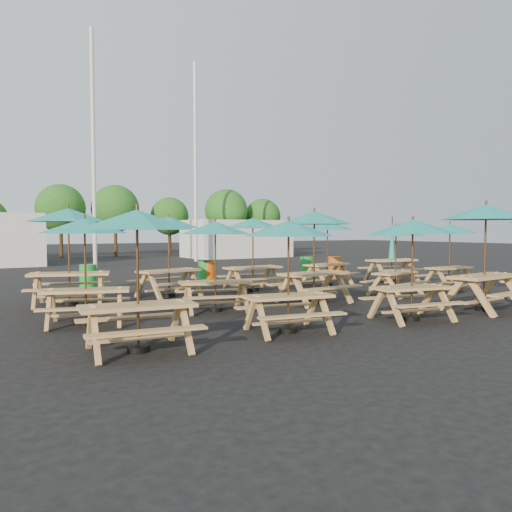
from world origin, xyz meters
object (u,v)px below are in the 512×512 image
picnic_unit_6 (413,233)px  waste_bin_1 (208,273)px  picnic_unit_10 (396,236)px  picnic_unit_11 (327,230)px  picnic_unit_3 (289,236)px  picnic_unit_5 (169,228)px  picnic_unit_1 (85,233)px  picnic_unit_7 (314,224)px  waste_bin_4 (334,267)px  picnic_unit_0 (137,229)px  picnic_unit_8 (253,228)px  waste_bin_0 (88,278)px  waste_bin_3 (307,267)px  picnic_unit_2 (68,222)px  picnic_unit_9 (486,219)px  waste_bin_2 (206,273)px  picnic_unit_14 (392,255)px  picnic_unit_13 (450,233)px  picnic_unit_4 (215,234)px

picnic_unit_6 → waste_bin_1: bearing=104.8°
picnic_unit_10 → picnic_unit_11: picnic_unit_11 is taller
picnic_unit_3 → picnic_unit_5: bearing=100.1°
picnic_unit_5 → picnic_unit_11: 5.74m
picnic_unit_1 → waste_bin_1: size_ratio=2.68×
picnic_unit_7 → picnic_unit_10: (3.04, 0.03, -0.32)m
picnic_unit_7 → waste_bin_4: size_ratio=2.92×
picnic_unit_0 → picnic_unit_8: size_ratio=0.98×
waste_bin_0 → waste_bin_3: (8.54, -0.04, 0.00)m
waste_bin_4 → waste_bin_1: bearing=180.0°
picnic_unit_10 → waste_bin_4: picnic_unit_10 is taller
picnic_unit_2 → picnic_unit_3: (2.82, -5.68, -0.32)m
picnic_unit_6 → waste_bin_1: picnic_unit_6 is taller
picnic_unit_3 → picnic_unit_9: size_ratio=0.83×
picnic_unit_2 → picnic_unit_10: bearing=-2.0°
picnic_unit_0 → waste_bin_2: size_ratio=2.71×
picnic_unit_7 → waste_bin_3: bearing=50.4°
picnic_unit_0 → picnic_unit_2: (0.05, 5.68, 0.20)m
picnic_unit_7 → waste_bin_2: bearing=91.3°
picnic_unit_9 → picnic_unit_10: size_ratio=1.24×
picnic_unit_8 → picnic_unit_9: size_ratio=0.91×
picnic_unit_5 → picnic_unit_8: bearing=-17.6°
picnic_unit_7 → waste_bin_1: (-0.45, 5.41, -1.66)m
picnic_unit_7 → waste_bin_0: size_ratio=2.92×
picnic_unit_3 → waste_bin_3: picnic_unit_3 is taller
picnic_unit_7 → picnic_unit_8: bearing=86.8°
picnic_unit_11 → waste_bin_0: picnic_unit_11 is taller
picnic_unit_5 → picnic_unit_14: (8.76, -0.21, -0.98)m
picnic_unit_13 → picnic_unit_14: size_ratio=0.87×
picnic_unit_14 → picnic_unit_11: bearing=-175.2°
waste_bin_0 → picnic_unit_9: bearing=-50.8°
picnic_unit_6 → waste_bin_3: (3.84, 8.78, -1.43)m
picnic_unit_11 → waste_bin_4: size_ratio=2.71×
picnic_unit_2 → picnic_unit_7: bearing=-11.3°
picnic_unit_3 → waste_bin_0: bearing=111.2°
picnic_unit_8 → waste_bin_4: bearing=21.9°
picnic_unit_6 → picnic_unit_14: 8.37m
picnic_unit_10 → picnic_unit_3: bearing=-168.1°
picnic_unit_0 → picnic_unit_7: 6.21m
waste_bin_1 → waste_bin_3: bearing=4.2°
picnic_unit_14 → picnic_unit_3: bearing=-140.1°
picnic_unit_14 → waste_bin_4: size_ratio=2.92×
picnic_unit_4 → waste_bin_3: (6.87, 5.56, -1.41)m
picnic_unit_0 → picnic_unit_14: bearing=32.3°
picnic_unit_1 → picnic_unit_11: picnic_unit_11 is taller
picnic_unit_3 → picnic_unit_14: bearing=42.8°
picnic_unit_4 → picnic_unit_6: bearing=-31.3°
picnic_unit_9 → waste_bin_3: bearing=75.7°
picnic_unit_2 → picnic_unit_8: 5.49m
picnic_unit_8 → picnic_unit_9: bearing=-67.5°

